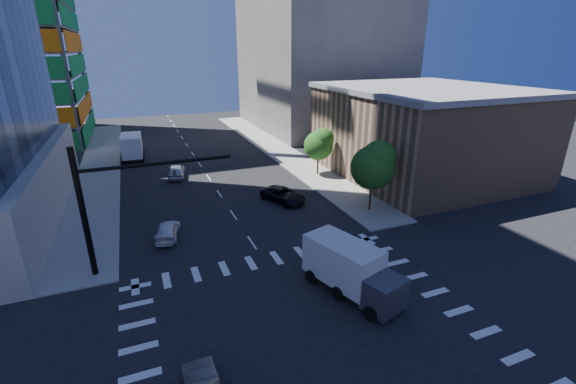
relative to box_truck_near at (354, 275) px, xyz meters
name	(u,v)px	position (x,y,z in m)	size (l,w,h in m)	color
ground	(317,340)	(-3.99, -2.89, -1.45)	(160.00, 160.00, 0.00)	black
road_markings	(317,340)	(-3.99, -2.89, -1.44)	(20.00, 20.00, 0.01)	silver
sidewalk_ne	(276,149)	(8.51, 37.11, -1.37)	(5.00, 60.00, 0.15)	gray
sidewalk_nw	(100,166)	(-16.49, 37.11, -1.37)	(5.00, 60.00, 0.15)	gray
commercial_building	(423,131)	(21.01, 19.11, 3.87)	(20.50, 22.50, 10.60)	#8F6E53
bg_building_ne	(319,52)	(23.01, 52.11, 12.55)	(24.00, 30.00, 28.00)	#625C58
signal_mast_nw	(106,199)	(-13.99, 8.61, 4.05)	(10.20, 0.40, 9.00)	black
tree_south	(375,165)	(8.64, 11.01, 3.24)	(4.16, 4.16, 6.82)	#382316
tree_north	(320,144)	(8.94, 23.01, 2.54)	(3.54, 3.52, 5.78)	#382316
car_nb_far	(283,195)	(1.63, 16.49, -0.73)	(2.39, 5.19, 1.44)	black
car_sb_near	(168,230)	(-10.19, 12.66, -0.82)	(1.75, 4.30, 1.25)	white
car_sb_mid	(177,171)	(-7.52, 28.76, -0.65)	(1.88, 4.67, 1.59)	silver
box_truck_near	(354,275)	(0.00, 0.00, 0.00)	(4.42, 6.75, 3.27)	black
box_truck_far	(133,147)	(-12.18, 40.23, 0.10)	(3.19, 6.82, 3.51)	black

